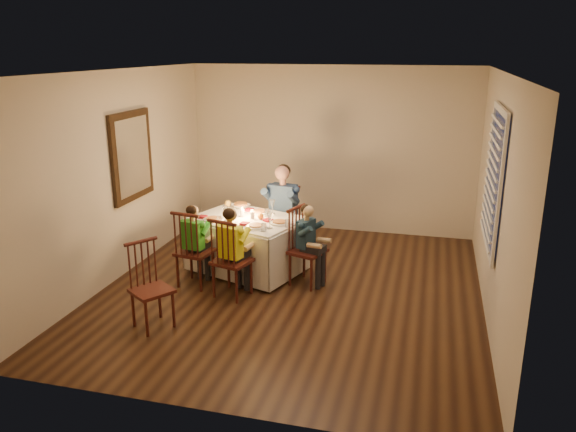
% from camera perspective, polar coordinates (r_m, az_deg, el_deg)
% --- Properties ---
extents(ground, '(5.00, 5.00, 0.00)m').
position_cam_1_polar(ground, '(6.95, 0.36, -7.46)').
color(ground, black).
rests_on(ground, ground).
extents(wall_left, '(0.02, 5.00, 2.60)m').
position_cam_1_polar(wall_left, '(7.39, -16.82, 3.93)').
color(wall_left, beige).
rests_on(wall_left, ground).
extents(wall_right, '(0.02, 5.00, 2.60)m').
position_cam_1_polar(wall_right, '(6.37, 20.39, 1.59)').
color(wall_right, beige).
rests_on(wall_right, ground).
extents(wall_back, '(4.50, 0.02, 2.60)m').
position_cam_1_polar(wall_back, '(8.92, 4.36, 6.72)').
color(wall_back, beige).
rests_on(wall_back, ground).
extents(ceiling, '(5.00, 5.00, 0.00)m').
position_cam_1_polar(ceiling, '(6.34, 0.40, 14.48)').
color(ceiling, white).
rests_on(ceiling, wall_back).
extents(dining_table, '(1.63, 1.39, 0.69)m').
position_cam_1_polar(dining_table, '(7.38, -4.13, -1.74)').
color(dining_table, silver).
rests_on(dining_table, ground).
extents(chair_adult, '(0.46, 0.45, 0.98)m').
position_cam_1_polar(chair_adult, '(8.11, -0.56, -3.82)').
color(chair_adult, '#3E1610').
rests_on(chair_adult, ground).
extents(chair_near_left, '(0.46, 0.44, 0.98)m').
position_cam_1_polar(chair_near_left, '(7.18, -9.28, -6.89)').
color(chair_near_left, '#3E1610').
rests_on(chair_near_left, ground).
extents(chair_near_right, '(0.49, 0.48, 0.98)m').
position_cam_1_polar(chair_near_right, '(6.83, -5.61, -8.01)').
color(chair_near_right, '#3E1610').
rests_on(chair_near_right, ground).
extents(chair_end, '(0.50, 0.51, 0.98)m').
position_cam_1_polar(chair_end, '(7.11, 1.98, -6.89)').
color(chair_end, '#3E1610').
rests_on(chair_end, ground).
extents(chair_extra, '(0.52, 0.52, 0.94)m').
position_cam_1_polar(chair_extra, '(6.26, -13.40, -10.85)').
color(chair_extra, '#3E1610').
rests_on(chair_extra, ground).
extents(adult, '(0.55, 0.52, 1.30)m').
position_cam_1_polar(adult, '(8.11, -0.56, -3.82)').
color(adult, '#32477D').
rests_on(adult, ground).
extents(child_green, '(0.38, 0.36, 1.04)m').
position_cam_1_polar(child_green, '(7.18, -9.28, -6.89)').
color(child_green, green).
rests_on(child_green, ground).
extents(child_yellow, '(0.44, 0.42, 1.09)m').
position_cam_1_polar(child_yellow, '(6.83, -5.61, -8.01)').
color(child_yellow, '#F6F61A').
rests_on(child_yellow, ground).
extents(child_teal, '(0.40, 0.41, 1.03)m').
position_cam_1_polar(child_teal, '(7.11, 1.98, -6.89)').
color(child_teal, '#1B3244').
rests_on(child_teal, ground).
extents(setting_adult, '(0.33, 0.33, 0.02)m').
position_cam_1_polar(setting_adult, '(7.52, -2.86, 0.39)').
color(setting_adult, silver).
rests_on(setting_adult, dining_table).
extents(setting_green, '(0.33, 0.33, 0.02)m').
position_cam_1_polar(setting_green, '(7.26, -7.61, -0.34)').
color(setting_green, silver).
rests_on(setting_green, dining_table).
extents(setting_yellow, '(0.33, 0.33, 0.02)m').
position_cam_1_polar(setting_yellow, '(6.93, -3.25, -1.07)').
color(setting_yellow, silver).
rests_on(setting_yellow, dining_table).
extents(setting_teal, '(0.33, 0.33, 0.02)m').
position_cam_1_polar(setting_teal, '(7.06, -0.85, -0.69)').
color(setting_teal, silver).
rests_on(setting_teal, dining_table).
extents(candle_left, '(0.06, 0.06, 0.10)m').
position_cam_1_polar(candle_left, '(7.35, -4.68, 0.27)').
color(candle_left, white).
rests_on(candle_left, dining_table).
extents(candle_right, '(0.06, 0.06, 0.10)m').
position_cam_1_polar(candle_right, '(7.25, -3.64, 0.07)').
color(candle_right, white).
rests_on(candle_right, dining_table).
extents(squash, '(0.09, 0.09, 0.09)m').
position_cam_1_polar(squash, '(7.85, -6.14, 1.28)').
color(squash, yellow).
rests_on(squash, dining_table).
extents(orange_fruit, '(0.08, 0.08, 0.08)m').
position_cam_1_polar(orange_fruit, '(7.24, -2.81, -0.03)').
color(orange_fruit, orange).
rests_on(orange_fruit, dining_table).
extents(serving_bowl, '(0.32, 0.32, 0.06)m').
position_cam_1_polar(serving_bowl, '(7.76, -4.82, 1.02)').
color(serving_bowl, silver).
rests_on(serving_bowl, dining_table).
extents(wall_mirror, '(0.06, 0.95, 1.15)m').
position_cam_1_polar(wall_mirror, '(7.59, -15.58, 5.90)').
color(wall_mirror, black).
rests_on(wall_mirror, wall_left).
extents(window_blinds, '(0.07, 1.34, 1.54)m').
position_cam_1_polar(window_blinds, '(6.42, 20.11, 3.57)').
color(window_blinds, '#0D1534').
rests_on(window_blinds, wall_right).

